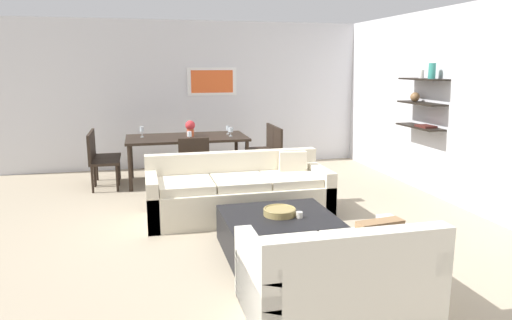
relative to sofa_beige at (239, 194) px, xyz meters
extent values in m
plane|color=tan|center=(0.00, -0.34, -0.29)|extent=(18.00, 18.00, 0.00)
cube|color=silver|center=(0.30, 3.19, 1.06)|extent=(8.40, 0.06, 2.70)
cube|color=white|center=(0.15, 3.15, 1.31)|extent=(0.92, 0.02, 0.52)
cube|color=#E55926|center=(0.15, 3.13, 1.31)|extent=(0.79, 0.01, 0.41)
cube|color=silver|center=(3.03, 0.26, 1.06)|extent=(0.06, 8.20, 2.70)
cube|color=black|center=(2.86, 0.49, 1.41)|extent=(0.28, 0.90, 0.02)
cube|color=black|center=(2.86, 0.49, 1.06)|extent=(0.28, 0.90, 0.02)
cube|color=black|center=(2.86, 0.49, 0.71)|extent=(0.28, 0.90, 0.02)
cylinder|color=teal|center=(2.86, 0.29, 1.53)|extent=(0.10, 0.10, 0.22)
sphere|color=olive|center=(2.86, 0.67, 1.14)|extent=(0.14, 0.14, 0.14)
cylinder|color=silver|center=(2.86, 0.54, 1.48)|extent=(0.07, 0.07, 0.12)
cube|color=#4C1E19|center=(2.86, 0.34, 0.74)|extent=(0.20, 0.28, 0.03)
cube|color=beige|center=(-0.01, -0.04, -0.08)|extent=(2.29, 0.90, 0.42)
cube|color=beige|center=(-0.01, 0.33, 0.31)|extent=(2.29, 0.16, 0.36)
cube|color=beige|center=(-1.08, -0.04, 0.01)|extent=(0.14, 0.90, 0.60)
cube|color=beige|center=(1.07, -0.04, 0.01)|extent=(0.14, 0.90, 0.60)
cube|color=beige|center=(-0.68, -0.08, 0.18)|extent=(0.65, 0.70, 0.10)
cube|color=beige|center=(-0.01, -0.08, 0.18)|extent=(0.65, 0.70, 0.10)
cube|color=beige|center=(0.66, -0.08, 0.18)|extent=(0.65, 0.70, 0.10)
cube|color=beige|center=(0.77, 0.15, 0.31)|extent=(0.37, 0.17, 0.36)
cube|color=silver|center=(0.25, -2.48, -0.08)|extent=(1.43, 0.90, 0.42)
cube|color=silver|center=(0.25, -2.85, 0.31)|extent=(1.43, 0.16, 0.36)
cube|color=silver|center=(0.90, -2.48, 0.01)|extent=(0.14, 0.90, 0.60)
cube|color=silver|center=(-0.39, -2.48, 0.01)|extent=(0.14, 0.90, 0.60)
cube|color=silver|center=(0.54, -2.44, 0.18)|extent=(0.55, 0.70, 0.10)
cube|color=silver|center=(-0.03, -2.44, 0.18)|extent=(0.55, 0.70, 0.10)
cube|color=#99724C|center=(0.51, -2.67, 0.31)|extent=(0.37, 0.16, 0.36)
cube|color=black|center=(0.17, -1.21, -0.10)|extent=(1.14, 1.03, 0.38)
cylinder|color=#99844C|center=(0.18, -1.21, 0.12)|extent=(0.34, 0.34, 0.07)
torus|color=#99844C|center=(0.18, -1.21, 0.15)|extent=(0.34, 0.34, 0.02)
cylinder|color=silver|center=(0.35, -1.34, 0.12)|extent=(0.07, 0.07, 0.06)
cube|color=black|center=(-0.45, 1.99, 0.44)|extent=(1.95, 1.00, 0.04)
cylinder|color=black|center=(-1.37, 1.55, 0.06)|extent=(0.06, 0.06, 0.71)
cylinder|color=black|center=(0.46, 1.55, 0.06)|extent=(0.06, 0.06, 0.71)
cylinder|color=black|center=(-1.37, 2.43, 0.06)|extent=(0.06, 0.06, 0.71)
cylinder|color=black|center=(0.46, 2.43, 0.06)|extent=(0.06, 0.06, 0.71)
cube|color=black|center=(0.84, 1.77, 0.14)|extent=(0.44, 0.44, 0.04)
cube|color=black|center=(1.04, 1.77, 0.37)|extent=(0.04, 0.44, 0.43)
cylinder|color=black|center=(0.66, 1.95, -0.09)|extent=(0.04, 0.04, 0.41)
cylinder|color=black|center=(0.66, 1.59, -0.09)|extent=(0.04, 0.04, 0.41)
cylinder|color=black|center=(1.02, 1.95, -0.09)|extent=(0.04, 0.04, 0.41)
cylinder|color=black|center=(1.02, 1.59, -0.09)|extent=(0.04, 0.04, 0.41)
cube|color=black|center=(-1.75, 2.22, 0.14)|extent=(0.44, 0.44, 0.04)
cube|color=black|center=(-1.95, 2.22, 0.37)|extent=(0.04, 0.44, 0.43)
cylinder|color=black|center=(-1.57, 2.04, -0.09)|extent=(0.04, 0.04, 0.41)
cylinder|color=black|center=(-1.57, 2.40, -0.09)|extent=(0.04, 0.04, 0.41)
cylinder|color=black|center=(-1.93, 2.04, -0.09)|extent=(0.04, 0.04, 0.41)
cylinder|color=black|center=(-1.93, 2.40, -0.09)|extent=(0.04, 0.04, 0.41)
cube|color=black|center=(0.84, 2.22, 0.14)|extent=(0.44, 0.44, 0.04)
cube|color=black|center=(1.04, 2.22, 0.37)|extent=(0.04, 0.44, 0.43)
cylinder|color=black|center=(0.66, 2.40, -0.09)|extent=(0.04, 0.04, 0.41)
cylinder|color=black|center=(0.66, 2.04, -0.09)|extent=(0.04, 0.04, 0.41)
cylinder|color=black|center=(1.02, 2.40, -0.09)|extent=(0.04, 0.04, 0.41)
cylinder|color=black|center=(1.02, 2.04, -0.09)|extent=(0.04, 0.04, 0.41)
cube|color=black|center=(-1.75, 1.77, 0.14)|extent=(0.44, 0.44, 0.04)
cube|color=black|center=(-1.95, 1.77, 0.37)|extent=(0.04, 0.44, 0.43)
cylinder|color=black|center=(-1.57, 1.59, -0.09)|extent=(0.04, 0.04, 0.41)
cylinder|color=black|center=(-1.57, 1.95, -0.09)|extent=(0.04, 0.04, 0.41)
cylinder|color=black|center=(-1.93, 1.59, -0.09)|extent=(0.04, 0.04, 0.41)
cylinder|color=black|center=(-1.93, 1.95, -0.09)|extent=(0.04, 0.04, 0.41)
cube|color=black|center=(-0.45, 1.17, 0.14)|extent=(0.44, 0.44, 0.04)
cube|color=black|center=(-0.45, 0.97, 0.37)|extent=(0.44, 0.04, 0.43)
cylinder|color=black|center=(-0.27, 1.35, -0.09)|extent=(0.04, 0.04, 0.41)
cylinder|color=black|center=(-0.63, 1.35, -0.09)|extent=(0.04, 0.04, 0.41)
cylinder|color=black|center=(-0.27, 0.99, -0.09)|extent=(0.04, 0.04, 0.41)
cylinder|color=black|center=(-0.63, 0.99, -0.09)|extent=(0.04, 0.04, 0.41)
cylinder|color=silver|center=(-1.17, 2.12, 0.46)|extent=(0.06, 0.06, 0.01)
cylinder|color=silver|center=(-1.17, 2.12, 0.51)|extent=(0.01, 0.01, 0.09)
cylinder|color=silver|center=(-1.17, 2.12, 0.59)|extent=(0.06, 0.06, 0.08)
cylinder|color=silver|center=(-0.45, 1.55, 0.46)|extent=(0.06, 0.06, 0.01)
cylinder|color=silver|center=(-0.45, 1.55, 0.49)|extent=(0.01, 0.01, 0.06)
cylinder|color=silver|center=(-0.45, 1.55, 0.56)|extent=(0.07, 0.07, 0.08)
cylinder|color=silver|center=(0.26, 1.87, 0.46)|extent=(0.06, 0.06, 0.01)
cylinder|color=silver|center=(0.26, 1.87, 0.50)|extent=(0.01, 0.01, 0.06)
cylinder|color=silver|center=(0.26, 1.87, 0.56)|extent=(0.08, 0.08, 0.07)
cylinder|color=silver|center=(0.26, 2.12, 0.46)|extent=(0.06, 0.06, 0.01)
cylinder|color=silver|center=(0.26, 2.12, 0.50)|extent=(0.01, 0.01, 0.06)
cylinder|color=silver|center=(0.26, 2.12, 0.56)|extent=(0.06, 0.06, 0.07)
cylinder|color=#D85933|center=(-0.39, 2.02, 0.52)|extent=(0.12, 0.12, 0.12)
sphere|color=red|center=(-0.39, 2.02, 0.64)|extent=(0.16, 0.16, 0.16)
camera|label=1|loc=(-1.16, -5.64, 1.62)|focal=32.78mm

